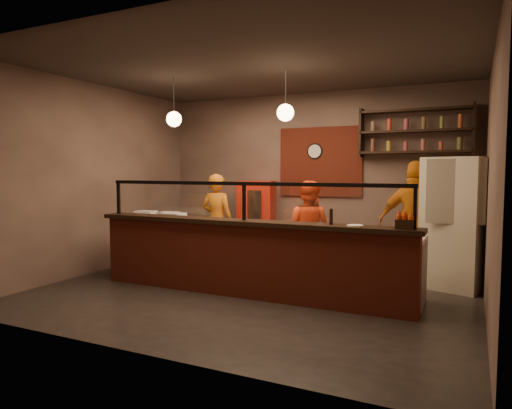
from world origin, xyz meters
The scene contains 29 objects.
floor centered at (0.00, 0.00, 0.00)m, with size 6.00×6.00×0.00m, color black.
ceiling centered at (0.00, 0.00, 3.20)m, with size 6.00×6.00×0.00m, color #3A322D.
wall_back centered at (0.00, 2.50, 1.60)m, with size 6.00×6.00×0.00m, color #786258.
wall_left centered at (-3.00, 0.00, 1.60)m, with size 5.00×5.00×0.00m, color #786258.
wall_right centered at (3.00, 0.00, 1.60)m, with size 5.00×5.00×0.00m, color #786258.
wall_front centered at (0.00, -2.50, 1.60)m, with size 6.00×6.00×0.00m, color #786258.
brick_patch centered at (0.20, 2.47, 1.90)m, with size 1.60×0.04×1.30m, color maroon.
service_counter centered at (0.00, -0.30, 0.50)m, with size 4.60×0.25×1.00m, color maroon.
counter_ledge centered at (0.00, -0.30, 1.03)m, with size 4.70×0.37×0.06m, color black.
worktop_cabinet centered at (0.00, 0.20, 0.42)m, with size 4.60×0.75×0.85m, color gray.
worktop centered at (0.00, 0.20, 0.88)m, with size 4.60×0.75×0.05m, color silver.
sneeze_guard centered at (0.00, -0.30, 1.37)m, with size 4.50×0.05×0.52m.
wall_shelving centered at (1.90, 2.32, 2.40)m, with size 1.84×0.28×0.85m.
wall_clock centered at (0.10, 2.46, 2.10)m, with size 0.30×0.30×0.04m, color black.
pendant_left centered at (-1.50, 0.20, 2.55)m, with size 0.24×0.24×0.77m.
pendant_right centered at (0.40, 0.20, 2.55)m, with size 0.24×0.24×0.77m.
cook_left centered at (-1.31, 1.21, 0.84)m, with size 0.61×0.40×1.68m, color #C96E12.
cook_mid centered at (0.45, 1.08, 0.79)m, with size 0.77×0.60×1.58m, color #E84115.
cook_right centered at (2.05, 1.43, 0.94)m, with size 1.11×0.46×1.89m, color #C56D12.
fridge centered at (2.60, 1.45, 0.97)m, with size 0.80×0.75×1.93m, color beige.
red_cooler centered at (-0.97, 2.15, 0.77)m, with size 0.66×0.60×1.54m, color #B91C0C.
pizza_dough centered at (-0.33, 0.22, 0.91)m, with size 0.56×0.56×0.01m, color silver.
prep_tub_a centered at (-2.15, 0.27, 0.98)m, with size 0.32×0.25×0.16m, color white.
prep_tub_b centered at (-1.73, 0.32, 0.98)m, with size 0.31×0.25×0.15m, color silver.
prep_tub_c centered at (-1.44, 0.06, 0.98)m, with size 0.34×0.27×0.17m, color silver.
rolling_pin centered at (-1.44, 0.38, 0.93)m, with size 0.06×0.06×0.35m, color yellow.
condiment_caddy centered at (2.12, -0.33, 1.12)m, with size 0.20×0.16×0.11m, color black.
pepper_mill centered at (1.22, -0.28, 1.16)m, with size 0.04×0.04×0.20m, color black.
small_plate centered at (1.53, -0.31, 1.07)m, with size 0.20×0.20×0.01m, color silver.
Camera 1 is at (2.82, -5.83, 1.74)m, focal length 32.00 mm.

